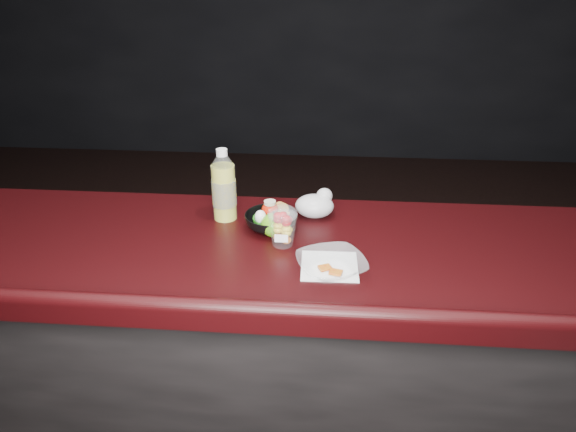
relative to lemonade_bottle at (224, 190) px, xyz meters
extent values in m
cube|color=black|center=(0.20, -0.17, -0.63)|extent=(4.00, 0.65, 0.98)
cube|color=black|center=(0.20, -0.17, -0.12)|extent=(4.06, 0.71, 0.04)
cylinder|color=gold|center=(0.00, 0.00, -0.01)|extent=(0.08, 0.08, 0.19)
cylinder|color=white|center=(0.00, 0.00, -0.01)|extent=(0.08, 0.08, 0.19)
cone|color=white|center=(0.00, 0.00, 0.10)|extent=(0.08, 0.08, 0.03)
cylinder|color=white|center=(0.00, 0.00, 0.13)|extent=(0.04, 0.04, 0.02)
cylinder|color=#072D99|center=(0.00, 0.00, -0.01)|extent=(0.08, 0.08, 0.09)
ellipsoid|color=white|center=(0.21, -0.17, 0.00)|extent=(0.09, 0.09, 0.05)
ellipsoid|color=#24800E|center=(0.18, -0.11, -0.06)|extent=(0.08, 0.08, 0.08)
cylinder|color=black|center=(0.18, -0.11, -0.02)|extent=(0.01, 0.01, 0.01)
ellipsoid|color=silver|center=(0.30, 0.04, -0.06)|extent=(0.13, 0.11, 0.08)
sphere|color=silver|center=(0.33, 0.05, -0.03)|extent=(0.06, 0.06, 0.06)
imported|color=black|center=(0.16, -0.07, -0.08)|extent=(0.17, 0.17, 0.05)
cylinder|color=#0F470C|center=(0.16, -0.07, -0.07)|extent=(0.12, 0.12, 0.01)
ellipsoid|color=#A91807|center=(0.16, -0.05, -0.04)|extent=(0.06, 0.06, 0.05)
cylinder|color=beige|center=(0.16, -0.05, -0.02)|extent=(0.04, 0.04, 0.01)
ellipsoid|color=white|center=(0.13, -0.09, -0.05)|extent=(0.04, 0.04, 0.05)
imported|color=silver|center=(0.36, -0.32, -0.08)|extent=(0.24, 0.24, 0.05)
cube|color=#990F0C|center=(0.34, -0.31, -0.09)|extent=(0.04, 0.04, 0.01)
cube|color=#990F0C|center=(0.37, -0.33, -0.09)|extent=(0.04, 0.03, 0.01)
cube|color=white|center=(0.35, -0.28, -0.10)|extent=(0.16, 0.16, 0.00)
camera|label=1|loc=(0.34, -1.54, 0.68)|focal=32.00mm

